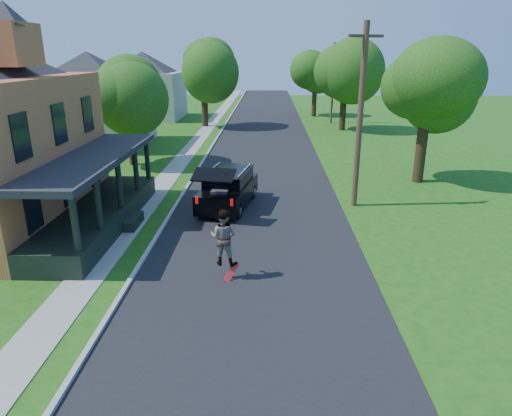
{
  "coord_description": "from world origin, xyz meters",
  "views": [
    {
      "loc": [
        0.44,
        -12.19,
        7.12
      ],
      "look_at": [
        0.01,
        3.0,
        1.92
      ],
      "focal_mm": 32.0,
      "sensor_mm": 36.0,
      "label": 1
    }
  ],
  "objects_px": {
    "tree_right_near": "(428,82)",
    "utility_pole_near": "(360,115)",
    "black_suv": "(228,189)",
    "skateboarder": "(224,237)"
  },
  "relations": [
    {
      "from": "tree_right_near",
      "to": "utility_pole_near",
      "type": "xyz_separation_m",
      "value": [
        -4.42,
        -4.53,
        -1.22
      ]
    },
    {
      "from": "black_suv",
      "to": "skateboarder",
      "type": "xyz_separation_m",
      "value": [
        0.5,
        -7.28,
        0.51
      ]
    },
    {
      "from": "black_suv",
      "to": "utility_pole_near",
      "type": "distance_m",
      "value": 7.06
    },
    {
      "from": "black_suv",
      "to": "tree_right_near",
      "type": "height_order",
      "value": "tree_right_near"
    },
    {
      "from": "black_suv",
      "to": "utility_pole_near",
      "type": "height_order",
      "value": "utility_pole_near"
    },
    {
      "from": "skateboarder",
      "to": "utility_pole_near",
      "type": "distance_m",
      "value": 9.96
    },
    {
      "from": "black_suv",
      "to": "tree_right_near",
      "type": "distance_m",
      "value": 12.55
    },
    {
      "from": "black_suv",
      "to": "tree_right_near",
      "type": "bearing_deg",
      "value": 34.97
    },
    {
      "from": "skateboarder",
      "to": "tree_right_near",
      "type": "height_order",
      "value": "tree_right_near"
    },
    {
      "from": "tree_right_near",
      "to": "utility_pole_near",
      "type": "relative_size",
      "value": 0.97
    }
  ]
}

